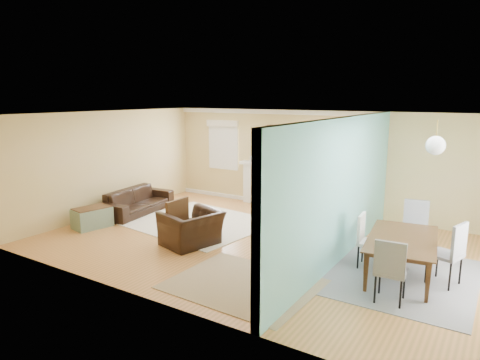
# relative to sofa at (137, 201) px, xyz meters

# --- Properties ---
(floor) EXTENTS (9.00, 9.00, 0.00)m
(floor) POSITION_rel_sofa_xyz_m (3.95, -0.34, -0.31)
(floor) COLOR #A46E35
(floor) RESTS_ON ground
(wall_back) EXTENTS (9.00, 0.02, 2.60)m
(wall_back) POSITION_rel_sofa_xyz_m (3.95, 2.66, 0.99)
(wall_back) COLOR tan
(wall_back) RESTS_ON ground
(wall_front) EXTENTS (9.00, 0.02, 2.60)m
(wall_front) POSITION_rel_sofa_xyz_m (3.95, -3.34, 0.99)
(wall_front) COLOR tan
(wall_front) RESTS_ON ground
(wall_left) EXTENTS (0.02, 6.00, 2.60)m
(wall_left) POSITION_rel_sofa_xyz_m (-0.55, -0.34, 0.99)
(wall_left) COLOR tan
(wall_left) RESTS_ON ground
(ceiling) EXTENTS (9.00, 6.00, 0.02)m
(ceiling) POSITION_rel_sofa_xyz_m (3.95, -0.34, 2.29)
(ceiling) COLOR white
(ceiling) RESTS_ON wall_back
(partition) EXTENTS (0.17, 6.00, 2.60)m
(partition) POSITION_rel_sofa_xyz_m (5.46, -0.06, 1.05)
(partition) COLOR tan
(partition) RESTS_ON ground
(fireplace) EXTENTS (1.70, 0.30, 1.17)m
(fireplace) POSITION_rel_sofa_xyz_m (2.45, 2.54, 0.29)
(fireplace) COLOR white
(fireplace) RESTS_ON ground
(wall_clock) EXTENTS (0.70, 0.07, 0.70)m
(wall_clock) POSITION_rel_sofa_xyz_m (2.45, 2.62, 1.54)
(wall_clock) COLOR #4E2E15
(wall_clock) RESTS_ON wall_back
(window_left) EXTENTS (1.05, 0.13, 1.42)m
(window_left) POSITION_rel_sofa_xyz_m (0.90, 2.61, 1.35)
(window_left) COLOR white
(window_left) RESTS_ON wall_back
(window_right) EXTENTS (1.05, 0.13, 1.42)m
(window_right) POSITION_rel_sofa_xyz_m (4.00, 2.61, 1.35)
(window_right) COLOR white
(window_right) RESTS_ON wall_back
(pendant) EXTENTS (0.30, 0.30, 0.55)m
(pendant) POSITION_rel_sofa_xyz_m (6.95, -0.34, 1.89)
(pendant) COLOR gold
(pendant) RESTS_ON ceiling
(rug_cream) EXTENTS (3.37, 3.02, 0.02)m
(rug_cream) POSITION_rel_sofa_xyz_m (1.87, 0.13, -0.30)
(rug_cream) COLOR white
(rug_cream) RESTS_ON floor
(rug_jute) EXTENTS (2.30, 1.91, 0.01)m
(rug_jute) POSITION_rel_sofa_xyz_m (4.55, -2.17, -0.30)
(rug_jute) COLOR tan
(rug_jute) RESTS_ON floor
(rug_grey) EXTENTS (2.27, 2.84, 0.01)m
(rug_grey) POSITION_rel_sofa_xyz_m (6.63, -0.48, -0.30)
(rug_grey) COLOR gray
(rug_grey) RESTS_ON floor
(sofa) EXTENTS (1.09, 2.21, 0.62)m
(sofa) POSITION_rel_sofa_xyz_m (0.00, 0.00, 0.00)
(sofa) COLOR black
(sofa) RESTS_ON floor
(eames_chair) EXTENTS (1.19, 1.29, 0.70)m
(eames_chair) POSITION_rel_sofa_xyz_m (2.70, -1.17, 0.04)
(eames_chair) COLOR black
(eames_chair) RESTS_ON floor
(green_chair) EXTENTS (0.80, 0.82, 0.69)m
(green_chair) POSITION_rel_sofa_xyz_m (4.18, 1.69, 0.04)
(green_chair) COLOR #1E7F6B
(green_chair) RESTS_ON floor
(trunk) EXTENTS (0.64, 0.89, 0.47)m
(trunk) POSITION_rel_sofa_xyz_m (0.04, -1.45, -0.07)
(trunk) COLOR gray
(trunk) RESTS_ON floor
(credenza) EXTENTS (0.54, 1.58, 0.80)m
(credenza) POSITION_rel_sofa_xyz_m (5.13, 0.88, 0.09)
(credenza) COLOR brown
(credenza) RESTS_ON floor
(tv) EXTENTS (0.18, 1.15, 0.66)m
(tv) POSITION_rel_sofa_xyz_m (5.12, 0.88, 0.82)
(tv) COLOR black
(tv) RESTS_ON credenza
(garden_stool) EXTENTS (0.34, 0.34, 0.50)m
(garden_stool) POSITION_rel_sofa_xyz_m (5.17, -0.31, -0.06)
(garden_stool) COLOR white
(garden_stool) RESTS_ON floor
(potted_plant) EXTENTS (0.39, 0.44, 0.44)m
(potted_plant) POSITION_rel_sofa_xyz_m (5.17, -0.31, 0.41)
(potted_plant) COLOR #337F33
(potted_plant) RESTS_ON garden_stool
(dining_table) EXTENTS (1.29, 2.01, 0.67)m
(dining_table) POSITION_rel_sofa_xyz_m (6.63, -0.48, 0.02)
(dining_table) COLOR #4E2E15
(dining_table) RESTS_ON floor
(dining_chair_n) EXTENTS (0.51, 0.51, 1.02)m
(dining_chair_n) POSITION_rel_sofa_xyz_m (6.58, 0.70, 0.29)
(dining_chair_n) COLOR gray
(dining_chair_n) RESTS_ON floor
(dining_chair_s) EXTENTS (0.46, 0.46, 0.97)m
(dining_chair_s) POSITION_rel_sofa_xyz_m (6.66, -1.51, 0.26)
(dining_chair_s) COLOR gray
(dining_chair_s) RESTS_ON floor
(dining_chair_w) EXTENTS (0.45, 0.45, 0.95)m
(dining_chair_w) POSITION_rel_sofa_xyz_m (6.06, -0.39, 0.25)
(dining_chair_w) COLOR white
(dining_chair_w) RESTS_ON floor
(dining_chair_e) EXTENTS (0.58, 0.58, 1.04)m
(dining_chair_e) POSITION_rel_sofa_xyz_m (7.24, -0.45, 0.31)
(dining_chair_e) COLOR gray
(dining_chair_e) RESTS_ON floor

